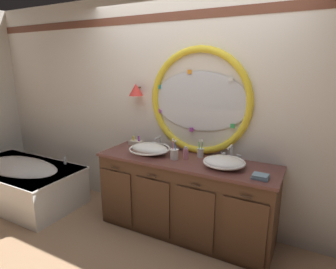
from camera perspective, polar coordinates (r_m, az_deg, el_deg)
The scene contains 13 objects.
ground_plane at distance 3.18m, azimuth -0.60°, elevation -20.95°, with size 14.00×14.00×0.00m, color tan.
back_wall_assembly at distance 3.16m, azimuth 4.61°, elevation 4.80°, with size 6.40×0.26×2.60m.
vanity_counter at distance 3.12m, azimuth 3.45°, elevation -12.48°, with size 1.93×0.61×0.85m.
bathtub at distance 4.29m, azimuth -27.76°, elevation -8.23°, with size 1.66×0.87×0.61m.
sink_basin_left at distance 3.10m, azimuth -3.78°, elevation -2.94°, with size 0.46×0.46×0.12m.
sink_basin_right at distance 2.77m, azimuth 11.42°, elevation -5.57°, with size 0.41×0.41×0.10m.
faucet_set_left at distance 3.29m, azimuth -1.71°, elevation -1.86°, with size 0.21×0.15×0.16m.
faucet_set_right at distance 2.97m, azimuth 12.73°, elevation -3.93°, with size 0.22×0.14×0.17m.
toothbrush_holder_left at distance 2.94m, azimuth 1.28°, elevation -3.93°, with size 0.09×0.09×0.22m.
toothbrush_holder_right at distance 3.03m, azimuth 6.64°, elevation -3.58°, with size 0.08×0.08×0.20m.
soap_dispenser at distance 2.95m, azimuth 3.65°, elevation -3.86°, with size 0.05×0.06×0.14m.
folded_hand_towel at distance 2.60m, azimuth 18.39°, elevation -8.17°, with size 0.14×0.12×0.04m.
toiletry_basket at distance 3.47m, azimuth -6.51°, elevation -1.63°, with size 0.16×0.10×0.11m.
Camera 1 is at (1.25, -2.27, 1.84)m, focal length 29.78 mm.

